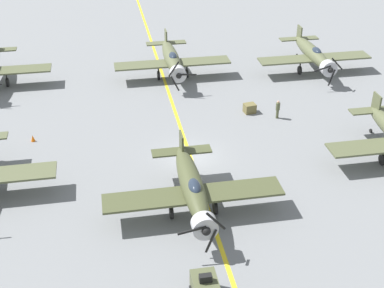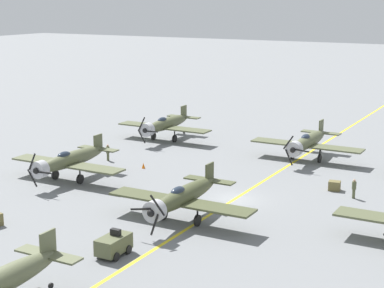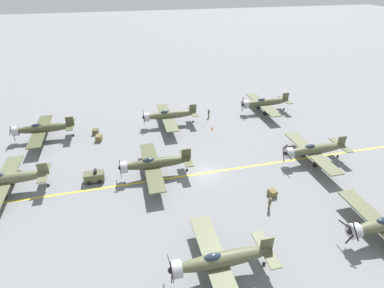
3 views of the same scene
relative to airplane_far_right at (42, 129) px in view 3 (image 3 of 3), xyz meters
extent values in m
plane|color=slate|center=(-15.96, -23.56, -2.01)|extent=(400.00, 400.00, 0.00)
cube|color=yellow|center=(-15.96, -23.56, -2.01)|extent=(0.30, 160.00, 0.01)
ellipsoid|color=#494E30|center=(0.00, -0.41, 0.04)|extent=(1.50, 9.50, 1.42)
cylinder|color=#B7B7BC|center=(0.00, 4.04, 0.04)|extent=(1.57, 0.90, 1.58)
ellipsoid|color=#232D3D|center=(0.00, 0.73, 0.60)|extent=(0.80, 1.70, 0.76)
cube|color=#494E30|center=(0.00, 0.35, -0.30)|extent=(12.00, 2.10, 0.16)
cube|color=#494E30|center=(0.00, -4.50, 0.19)|extent=(4.40, 1.10, 0.12)
cube|color=#494E30|center=(0.00, -4.50, 0.84)|extent=(0.14, 1.30, 1.60)
sphere|color=black|center=(0.00, 4.54, 0.04)|extent=(0.56, 0.56, 0.56)
cube|color=black|center=(-0.07, 4.54, -0.83)|extent=(0.28, 0.06, 1.76)
cube|color=black|center=(0.79, 4.54, 0.42)|extent=(1.64, 0.06, 0.88)
cube|color=black|center=(-0.72, 4.54, 0.53)|extent=(1.52, 0.06, 1.11)
cylinder|color=black|center=(-1.50, 0.35, -0.93)|extent=(0.14, 0.14, 1.26)
cylinder|color=black|center=(-1.50, 0.35, -1.56)|extent=(0.22, 0.90, 0.90)
cylinder|color=black|center=(1.50, 0.35, -0.93)|extent=(0.14, 0.14, 1.26)
cylinder|color=black|center=(1.50, 0.35, -1.56)|extent=(0.22, 0.90, 0.90)
cylinder|color=black|center=(0.00, -4.56, -1.83)|extent=(0.12, 0.36, 0.36)
ellipsoid|color=#5E6344|center=(-13.83, 1.52, 0.04)|extent=(1.50, 9.50, 1.42)
cube|color=#5E6344|center=(-13.83, 2.28, -0.30)|extent=(12.00, 2.10, 0.16)
cube|color=#5E6344|center=(-13.83, -2.57, 0.19)|extent=(4.40, 1.10, 0.12)
cube|color=#5E6344|center=(-13.83, -2.57, 0.84)|extent=(0.14, 1.30, 1.60)
cylinder|color=black|center=(-15.33, 2.28, -0.93)|extent=(0.14, 0.14, 1.26)
cylinder|color=black|center=(-15.33, 2.28, -1.56)|extent=(0.22, 0.90, 0.90)
cylinder|color=black|center=(-12.33, 2.28, -0.93)|extent=(0.14, 0.14, 1.26)
cylinder|color=black|center=(-12.33, 2.28, -1.56)|extent=(0.22, 0.90, 0.90)
cylinder|color=black|center=(-13.83, -2.63, -1.83)|extent=(0.12, 0.36, 0.36)
cylinder|color=#B7B7BC|center=(-31.90, -34.61, 0.04)|extent=(1.57, 0.90, 1.58)
ellipsoid|color=#232D3D|center=(-31.90, -37.92, 0.60)|extent=(0.80, 1.70, 0.76)
cube|color=#585D3E|center=(-31.90, -38.30, -0.30)|extent=(12.00, 2.10, 0.16)
sphere|color=black|center=(-31.90, -34.11, 0.04)|extent=(0.56, 0.56, 0.56)
cube|color=black|center=(-32.13, -34.11, -0.80)|extent=(0.61, 0.06, 1.72)
cube|color=black|center=(-31.05, -34.11, 0.25)|extent=(1.73, 0.06, 0.57)
cube|color=black|center=(-32.51, -34.11, 0.66)|extent=(1.32, 0.06, 1.35)
cylinder|color=black|center=(-30.40, -38.30, -0.93)|extent=(0.14, 0.14, 1.26)
cylinder|color=black|center=(-30.40, -38.30, -1.56)|extent=(0.22, 0.90, 0.90)
ellipsoid|color=#484D2E|center=(-14.85, -17.10, 0.04)|extent=(1.50, 9.50, 1.42)
cylinder|color=#B7B7BC|center=(-14.85, -12.65, 0.04)|extent=(1.58, 0.90, 1.58)
ellipsoid|color=#232D3D|center=(-14.85, -15.96, 0.60)|extent=(0.80, 1.70, 0.76)
cube|color=#484D2E|center=(-14.85, -16.34, -0.30)|extent=(12.00, 2.10, 0.16)
cube|color=#484D2E|center=(-14.85, -21.19, 0.19)|extent=(4.40, 1.10, 0.12)
cube|color=#484D2E|center=(-14.85, -21.19, 0.84)|extent=(0.14, 1.30, 1.60)
sphere|color=black|center=(-14.85, -12.15, 0.04)|extent=(0.56, 0.56, 0.56)
cube|color=black|center=(-15.15, -12.15, -0.79)|extent=(0.72, 0.06, 1.69)
cube|color=black|center=(-13.99, -12.15, 0.19)|extent=(1.75, 0.06, 0.45)
cube|color=black|center=(-15.42, -12.15, 0.71)|extent=(1.24, 0.06, 1.43)
cylinder|color=black|center=(-16.35, -16.34, -0.93)|extent=(0.14, 0.14, 1.26)
cylinder|color=black|center=(-16.35, -16.34, -1.56)|extent=(0.22, 0.90, 0.90)
cylinder|color=black|center=(-13.35, -16.34, -0.93)|extent=(0.14, 0.14, 1.26)
cylinder|color=black|center=(-13.35, -16.34, -1.56)|extent=(0.22, 0.90, 0.90)
cylinder|color=black|center=(-14.85, -21.25, -1.83)|extent=(0.12, 0.36, 0.36)
ellipsoid|color=#53583A|center=(1.45, -41.33, 0.04)|extent=(1.50, 9.50, 1.42)
cylinder|color=#B7B7BC|center=(1.45, -36.88, 0.04)|extent=(1.58, 0.90, 1.58)
ellipsoid|color=#232D3D|center=(1.45, -40.19, 0.60)|extent=(0.80, 1.70, 0.76)
cube|color=#53583A|center=(1.45, -40.57, -0.30)|extent=(12.00, 2.10, 0.16)
cube|color=#53583A|center=(1.45, -45.42, 0.19)|extent=(4.40, 1.10, 0.12)
cube|color=#53583A|center=(1.45, -45.42, 0.84)|extent=(0.14, 1.30, 1.60)
sphere|color=black|center=(1.45, -36.38, 0.04)|extent=(0.56, 0.56, 0.56)
cube|color=black|center=(1.86, -36.38, 0.81)|extent=(0.95, 0.06, 1.61)
cube|color=black|center=(0.57, -36.38, 0.01)|extent=(1.75, 0.06, 0.20)
cube|color=black|center=(1.91, -36.38, -0.70)|extent=(1.05, 0.06, 1.56)
cylinder|color=black|center=(-0.05, -40.57, -0.93)|extent=(0.14, 0.14, 1.26)
cylinder|color=black|center=(-0.05, -40.57, -1.56)|extent=(0.22, 0.90, 0.90)
cylinder|color=black|center=(2.95, -40.57, -0.93)|extent=(0.14, 0.14, 1.26)
cylinder|color=black|center=(2.95, -40.57, -1.56)|extent=(0.22, 0.90, 0.90)
cylinder|color=black|center=(1.45, -45.48, -1.83)|extent=(0.12, 0.36, 0.36)
ellipsoid|color=#565B3C|center=(0.19, -21.82, 0.04)|extent=(1.50, 9.50, 1.42)
cylinder|color=#B7B7BC|center=(0.19, -17.37, 0.04)|extent=(1.58, 0.90, 1.58)
ellipsoid|color=#232D3D|center=(0.19, -20.68, 0.60)|extent=(0.80, 1.70, 0.76)
cube|color=#565B3C|center=(0.19, -21.06, -0.30)|extent=(12.00, 2.10, 0.16)
cube|color=#565B3C|center=(0.19, -25.91, 0.19)|extent=(4.40, 1.10, 0.12)
cube|color=#565B3C|center=(0.19, -25.91, 0.84)|extent=(0.14, 1.30, 1.60)
sphere|color=black|center=(0.19, -16.87, 0.04)|extent=(0.56, 0.56, 0.56)
cube|color=black|center=(-0.68, -16.87, -0.01)|extent=(1.76, 0.06, 0.24)
cube|color=black|center=(0.67, -16.87, -0.69)|extent=(1.08, 0.06, 1.54)
cube|color=black|center=(0.59, -16.87, 0.82)|extent=(0.91, 0.06, 1.63)
cylinder|color=black|center=(-1.31, -21.06, -0.93)|extent=(0.14, 0.14, 1.26)
cylinder|color=black|center=(-1.31, -21.06, -1.56)|extent=(0.22, 0.90, 0.90)
cylinder|color=black|center=(1.69, -21.06, -0.93)|extent=(0.14, 0.14, 1.26)
cylinder|color=black|center=(1.69, -21.06, -1.56)|extent=(0.22, 0.90, 0.90)
cylinder|color=black|center=(0.19, -25.97, -1.83)|extent=(0.12, 0.36, 0.36)
ellipsoid|color=#54593A|center=(-31.96, -20.79, 0.04)|extent=(1.50, 9.50, 1.42)
cylinder|color=#B7B7BC|center=(-31.96, -16.34, 0.04)|extent=(1.58, 0.90, 1.58)
ellipsoid|color=#232D3D|center=(-31.96, -19.65, 0.60)|extent=(0.80, 1.70, 0.76)
cube|color=#54593A|center=(-31.96, -20.03, -0.30)|extent=(12.00, 2.10, 0.16)
cube|color=#54593A|center=(-31.96, -24.88, 0.19)|extent=(4.40, 1.10, 0.12)
cube|color=#54593A|center=(-31.96, -24.88, 0.84)|extent=(0.14, 1.30, 1.60)
sphere|color=black|center=(-31.96, -15.84, 0.04)|extent=(0.56, 0.56, 0.56)
cube|color=black|center=(-31.12, -15.84, 0.28)|extent=(1.72, 0.06, 0.62)
cube|color=black|center=(-32.60, -15.84, 0.64)|extent=(1.36, 0.06, 1.31)
cube|color=black|center=(-32.17, -15.84, -0.81)|extent=(0.55, 0.06, 1.73)
cylinder|color=black|center=(-33.46, -20.03, -0.93)|extent=(0.14, 0.14, 1.26)
cylinder|color=black|center=(-33.46, -20.03, -1.56)|extent=(0.22, 0.90, 0.90)
cylinder|color=black|center=(-30.46, -20.03, -0.93)|extent=(0.14, 0.14, 1.26)
cylinder|color=black|center=(-30.46, -20.03, -1.56)|extent=(0.22, 0.90, 0.90)
cylinder|color=black|center=(-31.96, -24.94, -1.83)|extent=(0.12, 0.36, 0.36)
ellipsoid|color=#575C3E|center=(-16.90, -40.33, 0.04)|extent=(1.50, 9.50, 1.42)
cylinder|color=#B7B7BC|center=(-16.90, -35.88, 0.04)|extent=(1.58, 0.90, 1.58)
ellipsoid|color=#232D3D|center=(-16.90, -39.19, 0.60)|extent=(0.80, 1.70, 0.76)
cube|color=#575C3E|center=(-16.90, -39.57, -0.30)|extent=(12.00, 2.10, 0.16)
cube|color=#575C3E|center=(-16.90, -44.42, 0.19)|extent=(4.40, 1.10, 0.12)
cube|color=#575C3E|center=(-16.90, -44.42, 0.84)|extent=(0.14, 1.30, 1.60)
sphere|color=black|center=(-16.90, -35.38, 0.04)|extent=(0.56, 0.56, 0.56)
cube|color=black|center=(-16.51, -35.38, -0.75)|extent=(0.89, 0.06, 1.63)
cube|color=black|center=(-16.41, -35.38, 0.76)|extent=(1.10, 0.06, 1.53)
cube|color=black|center=(-17.77, -35.38, 0.10)|extent=(1.76, 0.06, 0.26)
cylinder|color=black|center=(-18.40, -39.57, -0.93)|extent=(0.14, 0.14, 1.26)
cylinder|color=black|center=(-18.40, -39.57, -1.56)|extent=(0.22, 0.90, 0.90)
cylinder|color=black|center=(-15.40, -39.57, -0.93)|extent=(0.14, 0.14, 1.26)
cylinder|color=black|center=(-15.40, -39.57, -1.56)|extent=(0.22, 0.90, 0.90)
cylinder|color=black|center=(-16.90, -44.48, -1.83)|extent=(0.12, 0.36, 0.36)
cube|color=#515638|center=(-14.15, -8.59, -1.21)|extent=(1.40, 2.60, 1.10)
cube|color=black|center=(-14.15, -8.85, -0.44)|extent=(0.70, 0.36, 0.44)
cylinder|color=black|center=(-14.83, -7.87, -1.71)|extent=(0.20, 0.60, 0.60)
cylinder|color=black|center=(-13.46, -7.87, -1.71)|extent=(0.20, 0.60, 0.60)
cylinder|color=black|center=(-14.83, -9.30, -1.71)|extent=(0.20, 0.60, 0.60)
cylinder|color=black|center=(-13.46, -9.30, -1.71)|extent=(0.20, 0.60, 0.60)
cylinder|color=#515638|center=(1.64, -29.43, -1.59)|extent=(0.26, 0.26, 0.84)
cylinder|color=#515638|center=(1.64, -29.43, -0.82)|extent=(0.39, 0.39, 0.70)
sphere|color=tan|center=(1.64, -29.43, -0.36)|extent=(0.23, 0.23, 0.23)
cylinder|color=#515638|center=(-24.88, -29.00, -1.60)|extent=(0.26, 0.26, 0.82)
cylinder|color=#515638|center=(-24.88, -29.00, -0.85)|extent=(0.38, 0.38, 0.68)
sphere|color=tan|center=(-24.88, -29.00, -0.40)|extent=(0.22, 0.22, 0.22)
cube|color=brown|center=(-22.72, -30.52, -1.59)|extent=(1.15, 1.01, 0.85)
cube|color=brown|center=(-0.06, -8.31, -1.57)|extent=(1.21, 1.07, 0.88)
cube|color=brown|center=(-2.69, -8.93, -1.53)|extent=(1.31, 1.15, 0.97)
cone|color=orange|center=(-3.42, -28.60, -1.74)|extent=(0.36, 0.36, 0.55)
camera|label=1|loc=(-9.65, 11.94, 20.44)|focal=50.00mm
camera|label=2|loc=(-38.38, 24.26, 14.92)|focal=60.00mm
camera|label=3|loc=(-48.96, -13.52, 22.78)|focal=28.00mm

